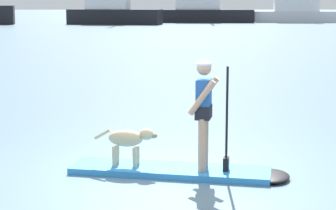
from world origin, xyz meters
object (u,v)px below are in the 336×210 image
object	(u,v)px
person_paddler	(205,107)
moored_boat_far_starboard	(113,12)
moored_boat_far_port	(203,12)
paddleboard	(185,171)
moored_boat_port	(301,11)
dog	(129,140)

from	to	relation	value
person_paddler	moored_boat_far_starboard	size ratio (longest dim) A/B	0.14
moored_boat_far_starboard	moored_boat_far_port	distance (m)	12.72
paddleboard	moored_boat_port	size ratio (longest dim) A/B	0.27
moored_boat_far_port	moored_boat_port	distance (m)	12.57
person_paddler	moored_boat_far_port	distance (m)	68.95
moored_boat_far_port	moored_boat_port	bearing A→B (deg)	0.21
paddleboard	moored_boat_far_starboard	xyz separation A→B (m)	(-4.65, 62.43, 1.38)
paddleboard	dog	bearing A→B (deg)	166.86
moored_boat_far_starboard	moored_boat_far_port	xyz separation A→B (m)	(11.12, 6.18, -0.11)
moored_boat_far_starboard	moored_boat_port	xyz separation A→B (m)	(23.69, 6.22, -0.00)
paddleboard	dog	size ratio (longest dim) A/B	3.42
moored_boat_far_starboard	paddleboard	bearing A→B (deg)	-85.74
moored_boat_far_starboard	moored_boat_far_port	size ratio (longest dim) A/B	0.96
moored_boat_far_port	person_paddler	bearing A→B (deg)	-95.14
dog	moored_boat_port	distance (m)	71.29
paddleboard	person_paddler	size ratio (longest dim) A/B	2.06
paddleboard	moored_boat_far_starboard	world-z (taller)	moored_boat_far_starboard
moored_boat_far_starboard	dog	bearing A→B (deg)	-86.51
paddleboard	person_paddler	world-z (taller)	person_paddler
dog	paddleboard	bearing A→B (deg)	-13.14
dog	moored_boat_far_port	xyz separation A→B (m)	(7.33, 68.40, 0.81)
dog	moored_boat_port	world-z (taller)	moored_boat_port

